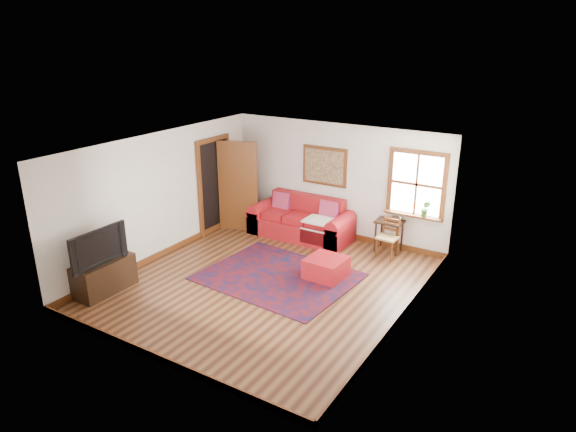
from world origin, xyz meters
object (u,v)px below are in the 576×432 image
Objects in this scene: red_leather_sofa at (302,223)px; media_cabinet at (104,276)px; side_table at (389,226)px; ladder_back_chair at (389,235)px; red_ottoman at (326,268)px.

red_leather_sofa is 4.35m from media_cabinet.
ladder_back_chair is (0.09, -0.25, -0.09)m from side_table.
red_ottoman is 0.63× the size of media_cabinet.
media_cabinet is at bearing -132.42° from ladder_back_chair.
red_leather_sofa reaches higher than ladder_back_chair.
ladder_back_chair is at bearing 47.58° from media_cabinet.
red_leather_sofa is at bearing 179.15° from ladder_back_chair.
side_table is at bearing 110.06° from ladder_back_chair.
red_ottoman is 1.88m from side_table.
red_ottoman is 0.81× the size of ladder_back_chair.
ladder_back_chair reaches higher than red_ottoman.
media_cabinet is at bearing -112.02° from red_leather_sofa.
side_table is 0.28m from ladder_back_chair.
side_table is at bearing 6.50° from red_leather_sofa.
side_table is at bearing 50.03° from media_cabinet.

